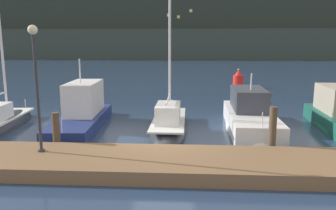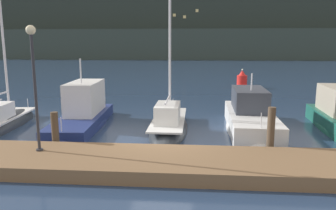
% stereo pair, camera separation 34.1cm
% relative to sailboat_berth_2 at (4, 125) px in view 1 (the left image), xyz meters
% --- Properties ---
extents(ground_plane, '(400.00, 400.00, 0.00)m').
position_rel_sailboat_berth_2_xyz_m(ground_plane, '(8.26, -2.75, -0.13)').
color(ground_plane, navy).
extents(dock, '(33.08, 2.80, 0.45)m').
position_rel_sailboat_berth_2_xyz_m(dock, '(8.26, -5.09, 0.10)').
color(dock, brown).
rests_on(dock, ground).
extents(mooring_pile_1, '(0.28, 0.28, 1.55)m').
position_rel_sailboat_berth_2_xyz_m(mooring_pile_1, '(4.14, -3.44, 0.65)').
color(mooring_pile_1, '#4C3D2D').
rests_on(mooring_pile_1, ground).
extents(mooring_pile_2, '(0.28, 0.28, 1.88)m').
position_rel_sailboat_berth_2_xyz_m(mooring_pile_2, '(12.39, -3.44, 0.81)').
color(mooring_pile_2, '#4C3D2D').
rests_on(mooring_pile_2, ground).
extents(sailboat_berth_2, '(1.99, 6.23, 7.88)m').
position_rel_sailboat_berth_2_xyz_m(sailboat_berth_2, '(0.00, 0.00, 0.00)').
color(sailboat_berth_2, '#2D3338').
rests_on(sailboat_berth_2, ground).
extents(motorboat_berth_3, '(2.61, 7.49, 4.00)m').
position_rel_sailboat_berth_2_xyz_m(motorboat_berth_3, '(3.84, 0.63, 0.26)').
color(motorboat_berth_3, navy).
rests_on(motorboat_berth_3, ground).
extents(sailboat_berth_4, '(1.81, 6.32, 9.60)m').
position_rel_sailboat_berth_2_xyz_m(sailboat_berth_4, '(8.33, 0.01, 0.04)').
color(sailboat_berth_4, '#2D3338').
rests_on(sailboat_berth_4, ground).
extents(motorboat_berth_5, '(2.51, 7.20, 3.39)m').
position_rel_sailboat_berth_2_xyz_m(motorboat_berth_5, '(12.29, 0.51, 0.21)').
color(motorboat_berth_5, white).
rests_on(motorboat_berth_5, ground).
extents(channel_buoy, '(1.45, 1.45, 1.83)m').
position_rel_sailboat_berth_2_xyz_m(channel_buoy, '(14.09, 16.41, 0.54)').
color(channel_buoy, red).
rests_on(channel_buoy, ground).
extents(dock_lamppost, '(0.32, 0.32, 4.31)m').
position_rel_sailboat_berth_2_xyz_m(dock_lamppost, '(4.14, -4.79, 3.18)').
color(dock_lamppost, '#2D2D33').
rests_on(dock_lamppost, dock).
extents(hillside_backdrop, '(240.00, 23.00, 20.09)m').
position_rel_sailboat_berth_2_xyz_m(hillside_backdrop, '(9.97, 86.28, 9.13)').
color(hillside_backdrop, '#28332D').
rests_on(hillside_backdrop, ground).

